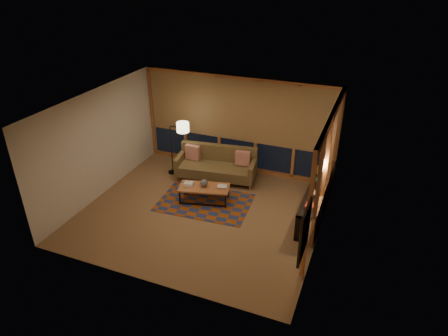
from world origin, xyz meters
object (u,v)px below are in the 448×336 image
at_px(floor_lamp, 171,148).
at_px(bookshelf, 315,200).
at_px(sofa, 216,165).
at_px(coffee_table, 204,194).

bearing_deg(floor_lamp, bookshelf, -17.77).
xyz_separation_m(sofa, floor_lamp, (-1.29, -0.10, 0.34)).
xyz_separation_m(coffee_table, floor_lamp, (-1.45, 1.05, 0.57)).
relative_size(sofa, coffee_table, 1.72).
bearing_deg(coffee_table, sofa, 84.25).
relative_size(sofa, floor_lamp, 1.38).
height_order(sofa, floor_lamp, floor_lamp).
bearing_deg(sofa, floor_lamp, 176.67).
bearing_deg(bookshelf, floor_lamp, 172.90).
xyz_separation_m(floor_lamp, bookshelf, (4.09, -0.51, -0.46)).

